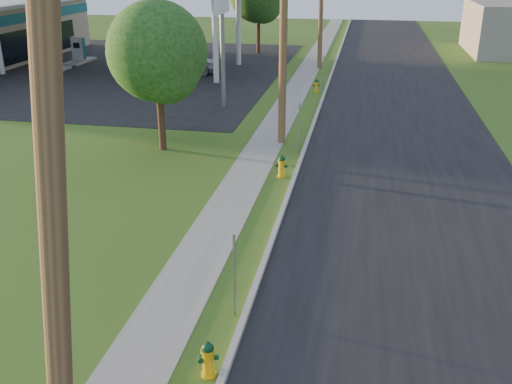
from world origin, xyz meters
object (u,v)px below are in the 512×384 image
(utility_pole_near, at_px, (52,209))
(fuel_pump_se, at_px, (194,56))
(hydrant_far, at_px, (316,86))
(fuel_pump_nw, at_px, (52,62))
(hydrant_mid, at_px, (282,166))
(tree_verge, at_px, (159,56))
(price_pylon, at_px, (221,0))
(car_silver, at_px, (182,61))
(hydrant_near, at_px, (208,359))
(fuel_pump_sw, at_px, (79,53))
(fuel_pump_ne, at_px, (177,66))
(utility_pole_mid, at_px, (284,23))

(utility_pole_near, height_order, fuel_pump_se, utility_pole_near)
(utility_pole_near, relative_size, hydrant_far, 11.82)
(fuel_pump_nw, xyz_separation_m, hydrant_mid, (18.51, -17.07, -0.31))
(tree_verge, xyz_separation_m, hydrant_mid, (5.21, -2.20, -3.42))
(price_pylon, bearing_deg, hydrant_far, 45.76)
(hydrant_far, relative_size, car_silver, 0.17)
(fuel_pump_se, distance_m, tree_verge, 19.61)
(hydrant_near, distance_m, car_silver, 30.78)
(fuel_pump_sw, bearing_deg, fuel_pump_nw, -90.00)
(fuel_pump_nw, distance_m, fuel_pump_ne, 9.00)
(utility_pole_mid, height_order, car_silver, utility_pole_mid)
(utility_pole_mid, height_order, fuel_pump_sw, utility_pole_mid)
(utility_pole_near, bearing_deg, hydrant_mid, 87.50)
(fuel_pump_ne, xyz_separation_m, hydrant_near, (9.70, -27.86, -0.34))
(fuel_pump_se, bearing_deg, hydrant_far, -36.11)
(fuel_pump_nw, bearing_deg, utility_pole_mid, -35.99)
(hydrant_near, xyz_separation_m, hydrant_mid, (-0.19, 10.78, 0.03))
(fuel_pump_nw, distance_m, fuel_pump_sw, 4.00)
(fuel_pump_se, bearing_deg, tree_verge, -77.17)
(fuel_pump_nw, distance_m, hydrant_far, 18.70)
(fuel_pump_sw, bearing_deg, tree_verge, -54.84)
(fuel_pump_nw, bearing_deg, hydrant_near, -56.13)
(utility_pole_near, relative_size, utility_pole_mid, 0.97)
(utility_pole_mid, height_order, hydrant_near, utility_pole_mid)
(utility_pole_near, distance_m, fuel_pump_sw, 39.52)
(fuel_pump_nw, distance_m, hydrant_mid, 25.18)
(utility_pole_near, bearing_deg, fuel_pump_sw, 117.09)
(fuel_pump_ne, distance_m, fuel_pump_se, 4.00)
(fuel_pump_nw, xyz_separation_m, tree_verge, (13.30, -14.88, 3.11))
(utility_pole_mid, bearing_deg, hydrant_near, -86.92)
(fuel_pump_se, distance_m, car_silver, 2.67)
(tree_verge, bearing_deg, utility_pole_near, -74.07)
(fuel_pump_se, bearing_deg, fuel_pump_sw, 180.00)
(hydrant_near, xyz_separation_m, hydrant_far, (-0.23, 24.95, 0.01))
(car_silver, bearing_deg, price_pylon, -156.64)
(tree_verge, height_order, car_silver, tree_verge)
(hydrant_far, bearing_deg, car_silver, 156.03)
(fuel_pump_se, height_order, hydrant_far, fuel_pump_se)
(utility_pole_mid, bearing_deg, price_pylon, 125.34)
(fuel_pump_sw, bearing_deg, fuel_pump_se, 0.00)
(utility_pole_mid, relative_size, fuel_pump_ne, 3.06)
(fuel_pump_nw, relative_size, hydrant_far, 3.99)
(utility_pole_near, height_order, fuel_pump_nw, utility_pole_near)
(utility_pole_mid, bearing_deg, hydrant_far, 86.77)
(utility_pole_mid, xyz_separation_m, fuel_pump_sw, (-17.90, 17.00, -4.23))
(fuel_pump_se, distance_m, hydrant_near, 33.30)
(fuel_pump_sw, xyz_separation_m, car_silver, (8.93, -2.67, 0.10))
(utility_pole_mid, height_order, hydrant_mid, utility_pole_mid)
(utility_pole_mid, distance_m, tree_verge, 5.10)
(fuel_pump_sw, relative_size, car_silver, 0.66)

